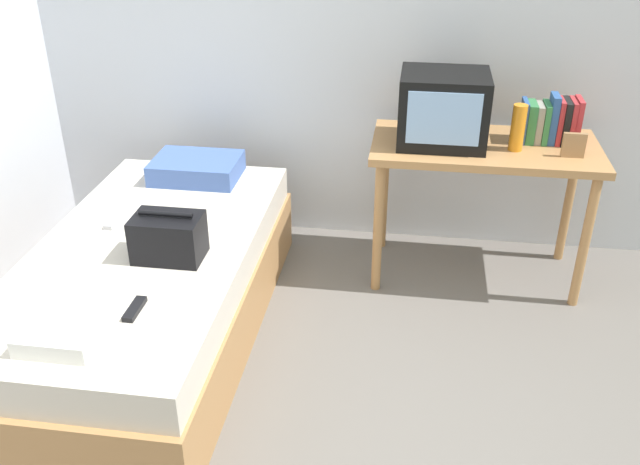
% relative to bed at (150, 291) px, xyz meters
% --- Properties ---
extents(wall_back, '(5.20, 0.10, 2.60)m').
position_rel_bed_xyz_m(wall_back, '(0.95, 1.26, 1.05)').
color(wall_back, silver).
rests_on(wall_back, ground).
extents(bed, '(1.00, 2.00, 0.50)m').
position_rel_bed_xyz_m(bed, '(0.00, 0.00, 0.00)').
color(bed, '#B27F4C').
rests_on(bed, ground).
extents(desk, '(1.16, 0.60, 0.78)m').
position_rel_bed_xyz_m(desk, '(1.56, 0.81, 0.43)').
color(desk, '#B27F4C').
rests_on(desk, ground).
extents(tv, '(0.44, 0.39, 0.36)m').
position_rel_bed_xyz_m(tv, '(1.33, 0.80, 0.71)').
color(tv, black).
rests_on(tv, desk).
extents(water_bottle, '(0.07, 0.07, 0.23)m').
position_rel_bed_xyz_m(water_bottle, '(1.70, 0.74, 0.64)').
color(water_bottle, orange).
rests_on(water_bottle, desk).
extents(book_row, '(0.29, 0.16, 0.25)m').
position_rel_bed_xyz_m(book_row, '(1.88, 0.89, 0.64)').
color(book_row, '#2D5699').
rests_on(book_row, desk).
extents(picture_frame, '(0.11, 0.02, 0.12)m').
position_rel_bed_xyz_m(picture_frame, '(1.97, 0.69, 0.59)').
color(picture_frame, '#9E754C').
rests_on(picture_frame, desk).
extents(pillow, '(0.47, 0.35, 0.11)m').
position_rel_bed_xyz_m(pillow, '(0.02, 0.77, 0.31)').
color(pillow, '#4766AD').
rests_on(pillow, bed).
extents(handbag, '(0.30, 0.20, 0.22)m').
position_rel_bed_xyz_m(handbag, '(0.16, -0.09, 0.36)').
color(handbag, black).
rests_on(handbag, bed).
extents(magazine, '(0.21, 0.29, 0.01)m').
position_rel_bed_xyz_m(magazine, '(-0.11, -0.45, 0.26)').
color(magazine, white).
rests_on(magazine, bed).
extents(remote_dark, '(0.04, 0.16, 0.02)m').
position_rel_bed_xyz_m(remote_dark, '(0.16, -0.51, 0.27)').
color(remote_dark, black).
rests_on(remote_dark, bed).
extents(remote_silver, '(0.04, 0.14, 0.02)m').
position_rel_bed_xyz_m(remote_silver, '(-0.22, 0.18, 0.27)').
color(remote_silver, '#B7B7BC').
rests_on(remote_silver, bed).
extents(folded_towel, '(0.28, 0.22, 0.07)m').
position_rel_bed_xyz_m(folded_towel, '(-0.02, -0.75, 0.29)').
color(folded_towel, white).
rests_on(folded_towel, bed).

